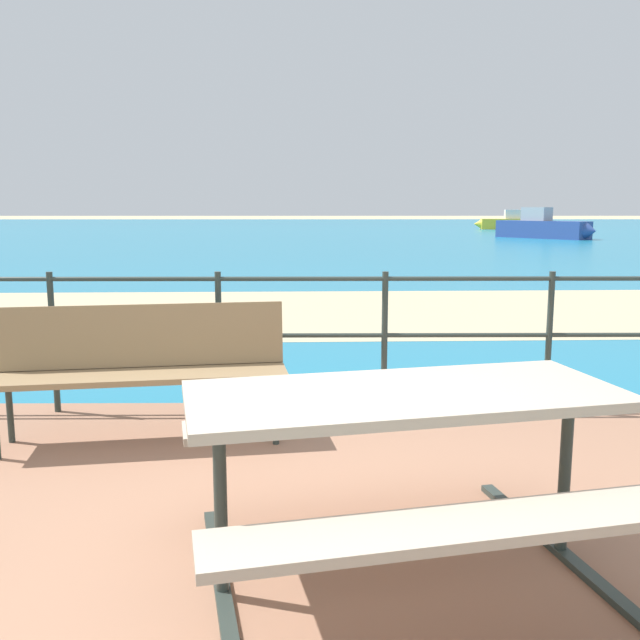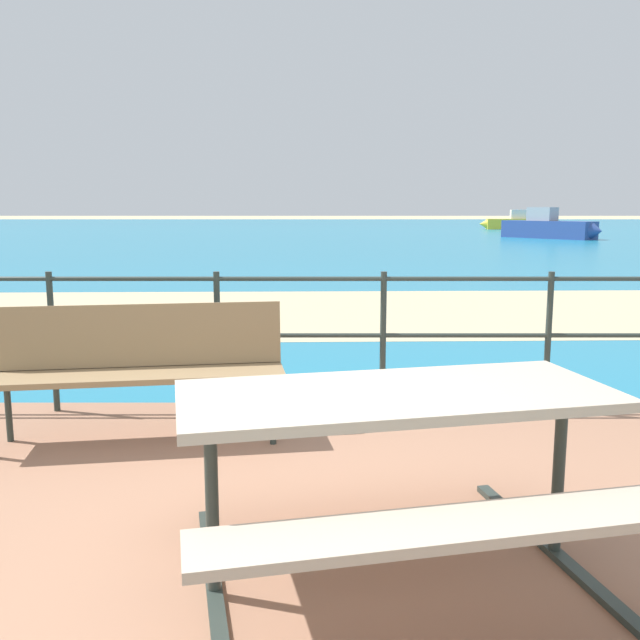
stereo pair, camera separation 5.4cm
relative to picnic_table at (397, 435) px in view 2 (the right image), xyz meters
name	(u,v)px [view 2 (the right image)]	position (x,y,z in m)	size (l,w,h in m)	color
ground_plane	(285,610)	(-0.44, -0.15, -0.65)	(240.00, 240.00, 0.00)	tan
patio_paving	(284,603)	(-0.44, -0.15, -0.62)	(6.40, 5.20, 0.06)	#996B51
sea_water	(319,232)	(-0.44, 39.85, -0.64)	(90.00, 90.00, 0.01)	teal
beach_strip	(312,311)	(-0.44, 7.39, -0.64)	(54.00, 4.69, 0.01)	tan
picnic_table	(397,435)	(0.00, 0.00, 0.00)	(1.92, 1.69, 0.76)	tan
park_bench	(140,359)	(-1.43, 1.64, -0.07)	(1.84, 0.68, 0.85)	#8C704C
railing_fence	(302,325)	(-0.44, 2.24, 0.05)	(5.94, 0.04, 1.01)	#2D3833
boat_near	(516,223)	(13.17, 45.22, -0.19)	(4.42, 1.81, 1.34)	yellow
boat_mid	(551,228)	(10.95, 31.15, -0.12)	(3.95, 4.69, 1.51)	#2D478C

